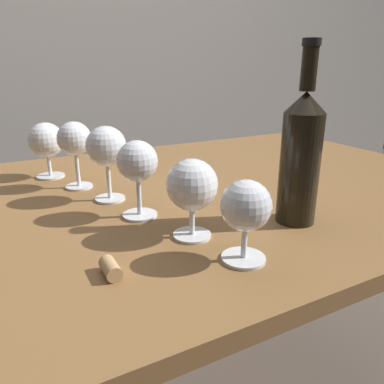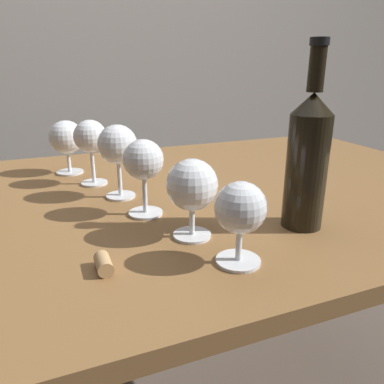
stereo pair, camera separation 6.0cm
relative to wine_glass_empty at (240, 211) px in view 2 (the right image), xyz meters
name	(u,v)px [view 2 (the right image)]	position (x,y,z in m)	size (l,w,h in m)	color
back_wall	(78,0)	(-0.01, 1.56, 0.47)	(5.00, 0.08, 2.60)	gray
dining_table	(163,226)	(-0.01, 0.33, -0.16)	(1.59, 0.91, 0.75)	brown
wine_glass_empty	(240,211)	(0.00, 0.00, 0.00)	(0.07, 0.07, 0.12)	white
wine_glass_white	(192,187)	(-0.03, 0.10, 0.01)	(0.08, 0.08, 0.13)	white
wine_glass_rose	(143,162)	(-0.08, 0.23, 0.02)	(0.07, 0.07, 0.14)	white
wine_glass_amber	(118,146)	(-0.10, 0.34, 0.03)	(0.08, 0.08, 0.16)	white
wine_glass_pinot	(90,139)	(-0.14, 0.45, 0.03)	(0.08, 0.08, 0.15)	white
wine_glass_merlot	(66,138)	(-0.19, 0.57, 0.01)	(0.09, 0.09, 0.14)	white
wine_bottle	(307,158)	(0.17, 0.07, 0.04)	(0.07, 0.07, 0.31)	black
cork	(104,264)	(-0.18, 0.05, -0.07)	(0.02, 0.02, 0.04)	tan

